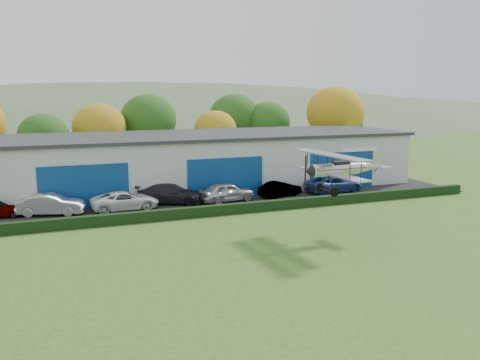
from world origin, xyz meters
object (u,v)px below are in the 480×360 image
object	(u,v)px
car_4	(227,192)
hangar	(206,160)
car_3	(171,194)
car_5	(280,189)
car_6	(334,184)
biplane	(342,167)
car_2	(125,201)
car_1	(51,204)

from	to	relation	value
car_4	hangar	bearing A→B (deg)	-13.72
hangar	car_3	xyz separation A→B (m)	(-5.12, -6.64, -1.79)
car_5	car_6	distance (m)	5.51
car_3	car_5	xyz separation A→B (m)	(9.82, -0.76, -0.14)
hangar	car_3	size ratio (longest dim) A/B	7.19
car_4	car_5	bearing A→B (deg)	-97.60
hangar	car_4	size ratio (longest dim) A/B	8.31
biplane	car_2	bearing A→B (deg)	131.50
car_4	biplane	xyz separation A→B (m)	(3.59, -12.08, 3.63)
car_1	car_4	xyz separation A→B (m)	(14.09, -0.35, 0.02)
hangar	car_4	bearing A→B (deg)	-93.55
car_1	car_2	distance (m)	5.53
car_6	car_2	bearing A→B (deg)	86.35
car_1	car_6	world-z (taller)	car_1
biplane	car_3	bearing A→B (deg)	118.63
car_1	biplane	xyz separation A→B (m)	(17.69, -12.44, 3.65)
car_1	biplane	size ratio (longest dim) A/B	0.71
car_2	car_6	xyz separation A→B (m)	(19.25, 0.09, 0.03)
car_2	car_3	world-z (taller)	car_3
hangar	car_1	size ratio (longest dim) A/B	8.25
hangar	car_2	xyz separation A→B (m)	(-9.05, -7.58, -1.87)
car_1	car_5	size ratio (longest dim) A/B	1.19
car_2	car_1	bearing A→B (deg)	82.67
car_5	car_6	xyz separation A→B (m)	(5.51, -0.09, 0.08)
car_1	biplane	distance (m)	21.93
car_2	car_6	world-z (taller)	car_6
car_1	car_6	distance (m)	24.77
car_6	hangar	bearing A→B (deg)	49.79
car_2	biplane	size ratio (longest dim) A/B	0.76
car_1	car_5	world-z (taller)	car_1
hangar	biplane	world-z (taller)	biplane
hangar	car_4	xyz separation A→B (m)	(-0.47, -7.64, -1.77)
car_1	car_3	bearing A→B (deg)	-71.32
hangar	car_3	world-z (taller)	hangar
car_1	car_2	world-z (taller)	car_1
car_3	car_4	size ratio (longest dim) A/B	1.16
car_4	car_5	size ratio (longest dim) A/B	1.18
car_1	car_3	world-z (taller)	car_3
car_3	hangar	bearing A→B (deg)	-12.68
hangar	biplane	bearing A→B (deg)	-81.01
car_3	biplane	xyz separation A→B (m)	(8.24, -13.08, 3.64)
car_4	car_6	xyz separation A→B (m)	(10.68, 0.15, -0.07)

